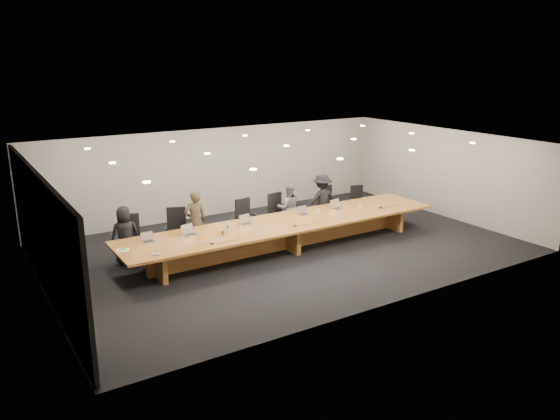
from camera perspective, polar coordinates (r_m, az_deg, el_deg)
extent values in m
plane|color=black|center=(14.63, 0.63, -4.04)|extent=(12.00, 12.00, 0.00)
cube|color=beige|center=(17.63, -6.41, 4.00)|extent=(12.00, 0.02, 2.80)
cube|color=black|center=(12.22, -23.54, -2.64)|extent=(0.08, 7.84, 2.74)
cube|color=brown|center=(14.41, 0.63, -1.35)|extent=(9.00, 1.80, 0.06)
cube|color=brown|center=(14.52, 0.63, -2.76)|extent=(7.65, 0.15, 0.69)
cube|color=brown|center=(13.04, -12.86, -5.35)|extent=(0.12, 1.26, 0.69)
cube|color=brown|center=(14.52, 0.63, -2.76)|extent=(0.12, 1.26, 0.69)
cube|color=brown|center=(16.66, 11.11, -0.63)|extent=(0.12, 1.26, 0.69)
imported|color=black|center=(13.96, -15.88, -2.50)|extent=(0.76, 0.54, 1.45)
imported|color=#322A1B|center=(14.39, -8.84, -1.15)|extent=(0.64, 0.47, 1.63)
imported|color=#5C5C5F|center=(15.88, 0.91, 0.27)|extent=(0.83, 0.73, 1.44)
imported|color=black|center=(16.48, 4.41, 1.06)|extent=(1.08, 0.70, 1.58)
cylinder|color=#ABBBB8|center=(13.66, -5.47, -1.74)|extent=(0.08, 0.08, 0.23)
cylinder|color=brown|center=(13.40, -6.00, -2.37)|extent=(0.11, 0.11, 0.11)
cone|color=white|center=(15.33, 4.04, -0.06)|extent=(0.07, 0.07, 0.08)
cone|color=white|center=(15.93, 8.34, 0.43)|extent=(0.09, 0.09, 0.08)
cube|color=silver|center=(12.78, -16.12, -4.05)|extent=(0.34, 0.31, 0.02)
cube|color=green|center=(12.78, -16.09, -3.95)|extent=(0.16, 0.09, 0.02)
cube|color=#B9B9BE|center=(12.33, -12.77, -4.52)|extent=(0.21, 0.18, 0.03)
cone|color=black|center=(12.80, -7.12, -3.47)|extent=(0.17, 0.17, 0.03)
cone|color=black|center=(14.02, 1.60, -1.64)|extent=(0.15, 0.15, 0.03)
cone|color=black|center=(15.97, 10.49, 0.27)|extent=(0.15, 0.15, 0.03)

